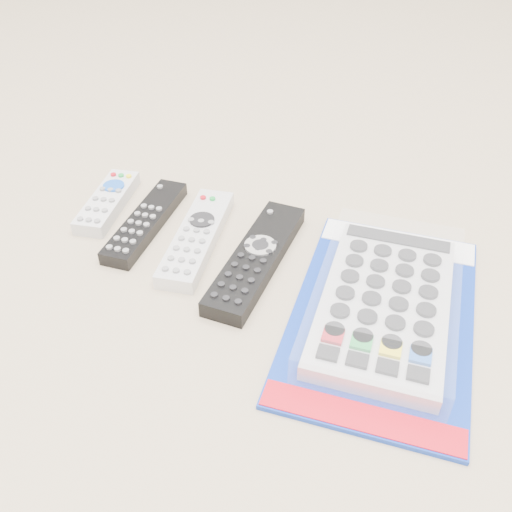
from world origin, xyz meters
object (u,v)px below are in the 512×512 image
at_px(remote_small_grey, 108,201).
at_px(remote_slim_black, 146,221).
at_px(remote_silver_dvd, 197,237).
at_px(remote_large_black, 256,258).
at_px(jumbo_remote_packaged, 385,302).

bearing_deg(remote_small_grey, remote_slim_black, -26.63).
xyz_separation_m(remote_small_grey, remote_silver_dvd, (0.17, -0.03, 0.00)).
relative_size(remote_large_black, jumbo_remote_packaged, 0.65).
relative_size(remote_small_grey, remote_large_black, 0.68).
relative_size(remote_slim_black, remote_silver_dvd, 0.93).
xyz_separation_m(remote_slim_black, remote_large_black, (0.18, -0.02, 0.00)).
height_order(remote_small_grey, remote_silver_dvd, same).
bearing_deg(jumbo_remote_packaged, remote_slim_black, 168.20).
bearing_deg(remote_large_black, remote_slim_black, 174.09).
relative_size(remote_silver_dvd, jumbo_remote_packaged, 0.60).
height_order(remote_small_grey, remote_large_black, remote_large_black).
bearing_deg(remote_silver_dvd, remote_large_black, -17.21).
distance_m(remote_slim_black, remote_silver_dvd, 0.09).
bearing_deg(remote_large_black, remote_silver_dvd, 172.31).
height_order(remote_slim_black, jumbo_remote_packaged, jumbo_remote_packaged).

